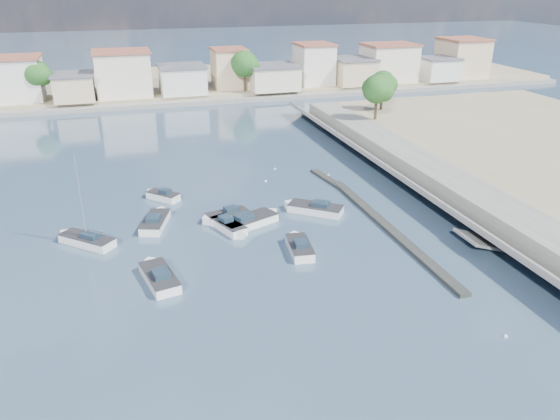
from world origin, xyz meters
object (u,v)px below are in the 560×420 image
motorboat_b (299,247)px  motorboat_a (159,277)px  motorboat_e (156,221)px  motorboat_g (230,227)px  motorboat_f (162,196)px  motorboat_d (225,217)px  motorboat_h (251,221)px  sailboat (85,240)px  motorboat_c (313,209)px

motorboat_b → motorboat_a: bearing=-172.1°
motorboat_e → motorboat_g: bearing=-27.2°
motorboat_e → motorboat_f: size_ratio=1.53×
motorboat_d → motorboat_g: 2.60m
motorboat_h → sailboat: size_ratio=0.71×
motorboat_d → motorboat_g: bearing=-91.8°
motorboat_h → motorboat_d: bearing=142.8°
motorboat_a → motorboat_h: size_ratio=0.92×
motorboat_g → motorboat_e: bearing=152.8°
motorboat_g → sailboat: size_ratio=0.54×
motorboat_d → sailboat: sailboat is taller
motorboat_f → motorboat_b: bearing=-56.4°
motorboat_c → motorboat_g: size_ratio=1.18×
motorboat_e → motorboat_f: same height
motorboat_g → motorboat_b: bearing=-49.0°
motorboat_e → motorboat_h: size_ratio=0.88×
motorboat_f → motorboat_h: (7.82, -9.17, 0.00)m
motorboat_f → motorboat_g: bearing=-61.4°
motorboat_a → motorboat_f: size_ratio=1.59×
motorboat_a → motorboat_c: (16.54, 9.55, 0.00)m
motorboat_c → motorboat_d: (-9.09, 0.59, -0.00)m
motorboat_h → motorboat_a: bearing=-139.1°
motorboat_g → motorboat_h: (2.36, 0.87, -0.00)m
motorboat_e → motorboat_c: bearing=-5.1°
motorboat_h → motorboat_g: bearing=-159.7°
motorboat_d → motorboat_h: 2.86m
motorboat_d → motorboat_g: size_ratio=1.01×
motorboat_a → motorboat_d: same height
motorboat_h → sailboat: bearing=179.5°
motorboat_b → motorboat_g: (-5.06, 5.83, 0.00)m
motorboat_f → sailboat: (-7.71, -9.03, 0.04)m
motorboat_b → motorboat_f: same height
motorboat_e → motorboat_g: same height
motorboat_b → motorboat_e: size_ratio=0.90×
motorboat_d → motorboat_h: (2.28, -1.73, 0.00)m
motorboat_a → motorboat_g: bearing=45.7°
motorboat_c → motorboat_f: (-14.63, 8.03, -0.00)m
motorboat_g → sailboat: 13.22m
sailboat → motorboat_f: bearing=49.5°
motorboat_d → motorboat_e: same height
motorboat_g → motorboat_h: bearing=20.3°
motorboat_d → motorboat_h: size_ratio=0.76×
motorboat_g → motorboat_d: bearing=88.2°
motorboat_a → motorboat_c: 19.10m
motorboat_c → motorboat_e: size_ratio=1.00×
motorboat_b → motorboat_c: same height
motorboat_a → motorboat_e: size_ratio=1.04×
motorboat_f → motorboat_e: bearing=-100.1°
motorboat_a → motorboat_g: same height
motorboat_a → motorboat_c: size_ratio=1.03×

